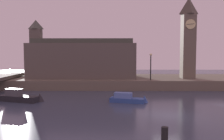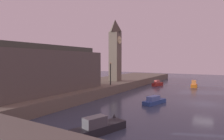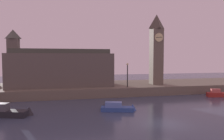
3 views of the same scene
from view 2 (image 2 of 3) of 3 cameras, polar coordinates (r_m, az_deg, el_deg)
name	(u,v)px [view 2 (image 2 of 3)]	position (r m, az deg, el deg)	size (l,w,h in m)	color
ground_plane	(203,104)	(29.42, 25.37, -9.01)	(120.00, 120.00, 0.00)	#384256
far_embankment	(87,88)	(36.93, -7.35, -5.19)	(70.00, 12.00, 1.50)	#6B6051
clock_tower	(115,49)	(41.52, 0.93, 6.10)	(2.25, 2.30, 13.05)	#6B6051
parliament_hall	(44,69)	(28.63, -19.51, 0.21)	(17.63, 6.88, 9.71)	#5B544C
streetlamp	(110,71)	(34.52, -0.46, -0.25)	(0.36, 0.36, 4.08)	black
boat_patrol_orange	(194,85)	(46.39, 23.11, -4.01)	(3.31, 1.48, 1.57)	orange
boat_barge_dark	(102,125)	(16.76, -2.86, -16.05)	(5.73, 2.77, 1.73)	#232328
boat_tour_blue	(155,100)	(27.62, 12.70, -8.74)	(4.72, 2.22, 1.35)	#2D4C93
boat_dinghy_red	(158,84)	(46.49, 13.39, -3.92)	(3.96, 1.82, 1.37)	maroon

